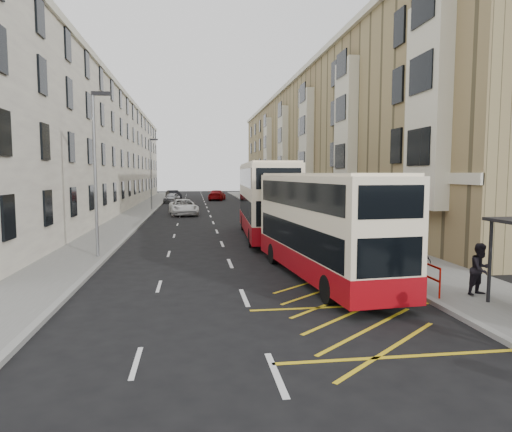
{
  "coord_description": "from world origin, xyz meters",
  "views": [
    {
      "loc": [
        -1.69,
        -11.12,
        4.22
      ],
      "look_at": [
        0.85,
        7.21,
        2.49
      ],
      "focal_mm": 32.0,
      "sensor_mm": 36.0,
      "label": 1
    }
  ],
  "objects": [
    {
      "name": "car_dark",
      "position": [
        -4.85,
        64.2,
        0.76
      ],
      "size": [
        2.84,
        4.85,
        1.51
      ],
      "primitive_type": "imported",
      "rotation": [
        0.0,
        0.0,
        0.29
      ],
      "color": "black",
      "rests_on": "ground"
    },
    {
      "name": "street_lamp_far",
      "position": [
        -6.35,
        42.0,
        4.64
      ],
      "size": [
        0.93,
        0.18,
        8.0
      ],
      "color": "gray",
      "rests_on": "pavement_left"
    },
    {
      "name": "terrace_right",
      "position": [
        14.88,
        45.38,
        7.52
      ],
      "size": [
        10.75,
        79.0,
        15.25
      ],
      "color": "#948356",
      "rests_on": "ground"
    },
    {
      "name": "street_lamp_near",
      "position": [
        -6.35,
        12.0,
        4.64
      ],
      "size": [
        0.93,
        0.18,
        8.0
      ],
      "color": "gray",
      "rests_on": "pavement_left"
    },
    {
      "name": "double_decker_front",
      "position": [
        3.39,
        6.37,
        2.16
      ],
      "size": [
        3.39,
        10.8,
        4.24
      ],
      "rotation": [
        0.0,
        0.0,
        0.09
      ],
      "color": "#FCEBC5",
      "rests_on": "ground"
    },
    {
      "name": "pavement_left",
      "position": [
        -7.5,
        30.0,
        0.07
      ],
      "size": [
        3.0,
        120.0,
        0.15
      ],
      "primitive_type": "cube",
      "color": "slate",
      "rests_on": "ground"
    },
    {
      "name": "ground",
      "position": [
        0.0,
        0.0,
        0.0
      ],
      "size": [
        200.0,
        200.0,
        0.0
      ],
      "primitive_type": "plane",
      "color": "black",
      "rests_on": "ground"
    },
    {
      "name": "kerb_right",
      "position": [
        6.0,
        30.0,
        0.07
      ],
      "size": [
        0.25,
        120.0,
        0.15
      ],
      "primitive_type": "cube",
      "color": "gray",
      "rests_on": "ground"
    },
    {
      "name": "white_van",
      "position": [
        -2.68,
        35.83,
        0.8
      ],
      "size": [
        3.29,
        6.04,
        1.61
      ],
      "primitive_type": "imported",
      "rotation": [
        0.0,
        0.0,
        0.11
      ],
      "color": "white",
      "rests_on": "ground"
    },
    {
      "name": "car_red",
      "position": [
        2.07,
        61.27,
        0.8
      ],
      "size": [
        3.28,
        5.87,
        1.61
      ],
      "primitive_type": "imported",
      "rotation": [
        0.0,
        0.0,
        2.95
      ],
      "color": "#9D0509",
      "rests_on": "ground"
    },
    {
      "name": "pedestrian_far",
      "position": [
        6.35,
        4.31,
        1.02
      ],
      "size": [
        1.1,
        0.75,
        1.73
      ],
      "primitive_type": "imported",
      "rotation": [
        0.0,
        0.0,
        2.79
      ],
      "color": "black",
      "rests_on": "pavement_right"
    },
    {
      "name": "guard_railing",
      "position": [
        6.25,
        5.75,
        0.86
      ],
      "size": [
        0.06,
        6.56,
        1.01
      ],
      "color": "#AF0C01",
      "rests_on": "pavement_right"
    },
    {
      "name": "pedestrian_mid",
      "position": [
        7.84,
        2.74,
        1.03
      ],
      "size": [
        1.02,
        0.91,
        1.75
      ],
      "primitive_type": "imported",
      "rotation": [
        0.0,
        0.0,
        0.34
      ],
      "color": "black",
      "rests_on": "pavement_right"
    },
    {
      "name": "double_decker_rear",
      "position": [
        3.05,
        18.39,
        2.5
      ],
      "size": [
        3.45,
        12.42,
        4.9
      ],
      "rotation": [
        0.0,
        0.0,
        -0.05
      ],
      "color": "#FCEBC5",
      "rests_on": "ground"
    },
    {
      "name": "car_silver",
      "position": [
        -4.77,
        56.01,
        0.72
      ],
      "size": [
        2.58,
        4.51,
        1.44
      ],
      "primitive_type": "imported",
      "rotation": [
        0.0,
        0.0,
        -0.22
      ],
      "color": "#A8AAB0",
      "rests_on": "ground"
    },
    {
      "name": "road_markings",
      "position": [
        0.0,
        45.0,
        0.01
      ],
      "size": [
        10.0,
        110.0,
        0.01
      ],
      "primitive_type": null,
      "color": "silver",
      "rests_on": "ground"
    },
    {
      "name": "kerb_left",
      "position": [
        -6.0,
        30.0,
        0.07
      ],
      "size": [
        0.25,
        120.0,
        0.15
      ],
      "primitive_type": "cube",
      "color": "gray",
      "rests_on": "ground"
    },
    {
      "name": "terrace_left",
      "position": [
        -13.43,
        45.5,
        6.52
      ],
      "size": [
        9.18,
        79.0,
        13.25
      ],
      "color": "white",
      "rests_on": "ground"
    },
    {
      "name": "pavement_right",
      "position": [
        8.0,
        30.0,
        0.07
      ],
      "size": [
        4.0,
        120.0,
        0.15
      ],
      "primitive_type": "cube",
      "color": "slate",
      "rests_on": "ground"
    }
  ]
}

